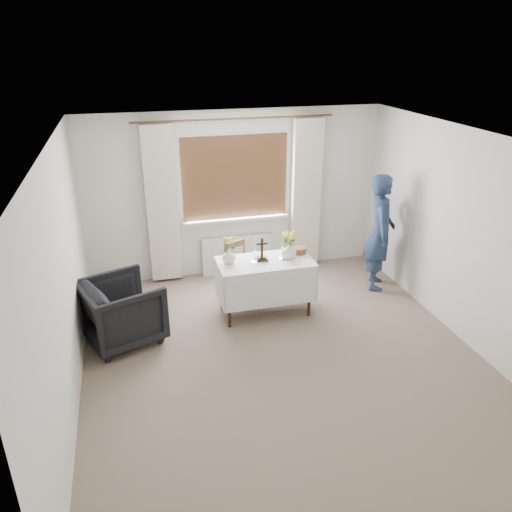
{
  "coord_description": "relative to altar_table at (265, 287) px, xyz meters",
  "views": [
    {
      "loc": [
        -1.54,
        -4.58,
        3.42
      ],
      "look_at": [
        -0.1,
        0.89,
        0.94
      ],
      "focal_mm": 35.0,
      "sensor_mm": 36.0,
      "label": 1
    }
  ],
  "objects": [
    {
      "name": "flower_vase_left",
      "position": [
        -0.47,
        0.06,
        0.48
      ],
      "size": [
        0.23,
        0.23,
        0.19
      ],
      "primitive_type": "imported",
      "rotation": [
        0.0,
        0.0,
        -0.36
      ],
      "color": "silver",
      "rests_on": "altar_table"
    },
    {
      "name": "person",
      "position": [
        1.81,
        0.35,
        0.47
      ],
      "size": [
        0.62,
        0.73,
        1.71
      ],
      "primitive_type": "imported",
      "rotation": [
        0.0,
        0.0,
        1.18
      ],
      "color": "navy",
      "rests_on": "ground"
    },
    {
      "name": "candlestick_left",
      "position": [
        -0.14,
        -0.01,
        0.54
      ],
      "size": [
        0.11,
        0.11,
        0.32
      ],
      "primitive_type": null,
      "rotation": [
        0.0,
        0.0,
        -0.25
      ],
      "color": "silver",
      "rests_on": "altar_table"
    },
    {
      "name": "ground",
      "position": [
        -0.08,
        -1.09,
        -0.38
      ],
      "size": [
        5.0,
        5.0,
        0.0
      ],
      "primitive_type": "plane",
      "color": "gray",
      "rests_on": "ground"
    },
    {
      "name": "radiator",
      "position": [
        -0.08,
        1.33,
        -0.08
      ],
      "size": [
        1.1,
        0.1,
        0.6
      ],
      "primitive_type": "cube",
      "color": "silver",
      "rests_on": "ground"
    },
    {
      "name": "wooden_chair",
      "position": [
        -0.19,
        0.58,
        0.01
      ],
      "size": [
        0.47,
        0.47,
        0.79
      ],
      "primitive_type": null,
      "rotation": [
        0.0,
        0.0,
        0.36
      ],
      "color": "#57311D",
      "rests_on": "ground"
    },
    {
      "name": "armchair",
      "position": [
        -1.84,
        -0.19,
        0.02
      ],
      "size": [
        1.11,
        1.1,
        0.79
      ],
      "primitive_type": "imported",
      "rotation": [
        0.0,
        0.0,
        1.93
      ],
      "color": "black",
      "rests_on": "ground"
    },
    {
      "name": "wooden_cross",
      "position": [
        -0.04,
        0.03,
        0.54
      ],
      "size": [
        0.15,
        0.11,
        0.32
      ],
      "primitive_type": null,
      "rotation": [
        0.0,
        0.0,
        -0.03
      ],
      "color": "black",
      "rests_on": "altar_table"
    },
    {
      "name": "wicker_basket",
      "position": [
        0.5,
        0.15,
        0.42
      ],
      "size": [
        0.23,
        0.23,
        0.09
      ],
      "primitive_type": "cylinder",
      "rotation": [
        0.0,
        0.0,
        -0.04
      ],
      "color": "brown",
      "rests_on": "altar_table"
    },
    {
      "name": "altar_table",
      "position": [
        0.0,
        0.0,
        0.0
      ],
      "size": [
        1.24,
        0.64,
        0.76
      ],
      "primitive_type": "cube",
      "color": "white",
      "rests_on": "ground"
    },
    {
      "name": "candlestick_right",
      "position": [
        0.24,
        0.0,
        0.55
      ],
      "size": [
        0.12,
        0.12,
        0.33
      ],
      "primitive_type": null,
      "rotation": [
        0.0,
        0.0,
        0.31
      ],
      "color": "silver",
      "rests_on": "altar_table"
    },
    {
      "name": "flower_vase_right",
      "position": [
        0.32,
        0.01,
        0.48
      ],
      "size": [
        0.25,
        0.25,
        0.21
      ],
      "primitive_type": "imported",
      "rotation": [
        0.0,
        0.0,
        0.36
      ],
      "color": "silver",
      "rests_on": "altar_table"
    }
  ]
}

